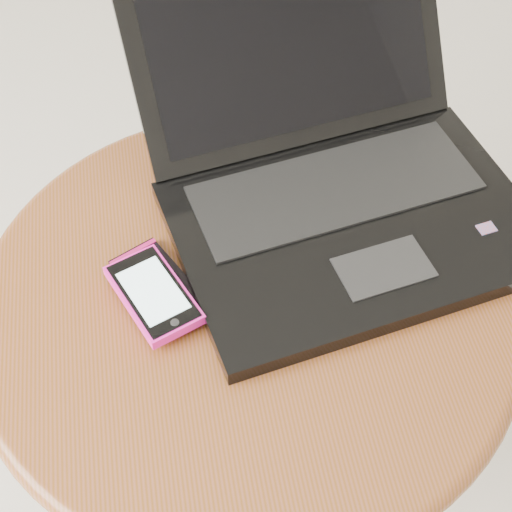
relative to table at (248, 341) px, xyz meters
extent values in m
cylinder|color=#573518|center=(0.00, 0.00, -0.34)|extent=(0.32, 0.32, 0.03)
cylinder|color=#573518|center=(0.00, 0.00, -0.13)|extent=(0.09, 0.09, 0.39)
cylinder|color=brown|center=(0.00, 0.00, 0.08)|extent=(0.54, 0.54, 0.03)
torus|color=brown|center=(0.00, 0.00, 0.08)|extent=(0.57, 0.57, 0.03)
cube|color=black|center=(0.13, 0.05, 0.11)|extent=(0.42, 0.33, 0.02)
cube|color=black|center=(0.12, 0.11, 0.12)|extent=(0.33, 0.17, 0.00)
cube|color=black|center=(0.14, -0.01, 0.12)|extent=(0.10, 0.07, 0.00)
cube|color=red|center=(0.26, 0.02, 0.12)|extent=(0.02, 0.02, 0.00)
cube|color=black|center=(0.09, 0.24, 0.21)|extent=(0.38, 0.20, 0.20)
cube|color=black|center=(0.09, 0.24, 0.21)|extent=(0.34, 0.16, 0.16)
cube|color=black|center=(-0.09, 0.02, 0.10)|extent=(0.10, 0.12, 0.01)
cube|color=#B11458|center=(-0.11, 0.06, 0.11)|extent=(0.05, 0.03, 0.00)
cube|color=#F51DA6|center=(-0.09, 0.00, 0.11)|extent=(0.10, 0.12, 0.01)
cube|color=black|center=(-0.09, 0.00, 0.12)|extent=(0.09, 0.12, 0.00)
cube|color=#C9F1F6|center=(-0.09, 0.00, 0.12)|extent=(0.07, 0.09, 0.00)
cylinder|color=black|center=(-0.08, -0.04, 0.12)|extent=(0.01, 0.01, 0.00)
camera|label=1|loc=(-0.07, -0.47, 0.73)|focal=54.29mm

